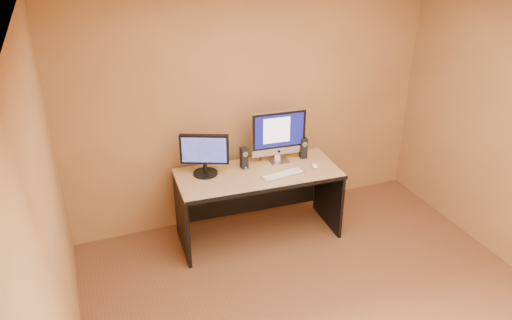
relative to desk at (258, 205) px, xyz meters
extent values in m
plane|color=white|center=(0.13, -1.48, 2.22)|extent=(4.00, 4.00, 0.00)
cube|color=silver|center=(0.21, -0.14, 0.39)|extent=(0.45, 0.17, 0.02)
ellipsoid|color=white|center=(0.58, -0.10, 0.40)|extent=(0.08, 0.12, 0.04)
cylinder|color=black|center=(0.30, 0.25, 0.38)|extent=(0.06, 0.22, 0.01)
cylinder|color=black|center=(0.16, 0.32, 0.38)|extent=(0.12, 0.15, 0.01)
camera|label=1|loc=(-1.63, -4.16, 2.72)|focal=35.00mm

